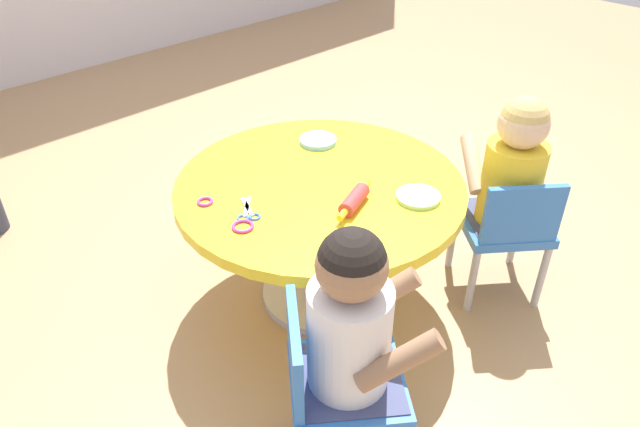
% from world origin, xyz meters
% --- Properties ---
extents(ground_plane, '(10.00, 10.00, 0.00)m').
position_xyz_m(ground_plane, '(0.00, 0.00, 0.00)').
color(ground_plane, tan).
extents(craft_table, '(0.98, 0.98, 0.51)m').
position_xyz_m(craft_table, '(0.00, 0.00, 0.40)').
color(craft_table, silver).
rests_on(craft_table, ground).
extents(child_chair_left, '(0.42, 0.42, 0.54)m').
position_xyz_m(child_chair_left, '(-0.44, -0.51, 0.31)').
color(child_chair_left, '#B7B7BC').
rests_on(child_chair_left, ground).
extents(seated_child_left, '(0.44, 0.42, 0.51)m').
position_xyz_m(seated_child_left, '(-0.41, -0.53, 0.53)').
color(seated_child_left, '#3F4772').
rests_on(seated_child_left, ground).
extents(child_chair_right, '(0.42, 0.42, 0.54)m').
position_xyz_m(child_chair_right, '(0.50, -0.45, 0.31)').
color(child_chair_right, '#B7B7BC').
rests_on(child_chair_right, ground).
extents(seated_child_right, '(0.43, 0.44, 0.51)m').
position_xyz_m(seated_child_right, '(0.53, -0.42, 0.53)').
color(seated_child_right, '#3F4772').
rests_on(seated_child_right, ground).
extents(rolling_pin, '(0.22, 0.10, 0.05)m').
position_xyz_m(rolling_pin, '(-0.02, -0.18, 0.53)').
color(rolling_pin, '#D83F3F').
rests_on(rolling_pin, craft_table).
extents(craft_scissors, '(0.12, 0.14, 0.01)m').
position_xyz_m(craft_scissors, '(-0.29, 0.02, 0.51)').
color(craft_scissors, silver).
rests_on(craft_scissors, craft_table).
extents(playdough_blob_0, '(0.15, 0.15, 0.01)m').
position_xyz_m(playdough_blob_0, '(0.16, -0.29, 0.52)').
color(playdough_blob_0, '#B2E58C').
rests_on(playdough_blob_0, craft_table).
extents(playdough_blob_1, '(0.14, 0.14, 0.02)m').
position_xyz_m(playdough_blob_1, '(0.20, 0.21, 0.52)').
color(playdough_blob_1, '#8CCCF2').
rests_on(playdough_blob_1, craft_table).
extents(cookie_cutter_0, '(0.07, 0.07, 0.01)m').
position_xyz_m(cookie_cutter_0, '(-0.35, -0.02, 0.51)').
color(cookie_cutter_0, '#D83FA5').
rests_on(cookie_cutter_0, craft_table).
extents(cookie_cutter_1, '(0.05, 0.05, 0.01)m').
position_xyz_m(cookie_cutter_1, '(-0.35, 0.17, 0.51)').
color(cookie_cutter_1, '#D83FA5').
rests_on(cookie_cutter_1, craft_table).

